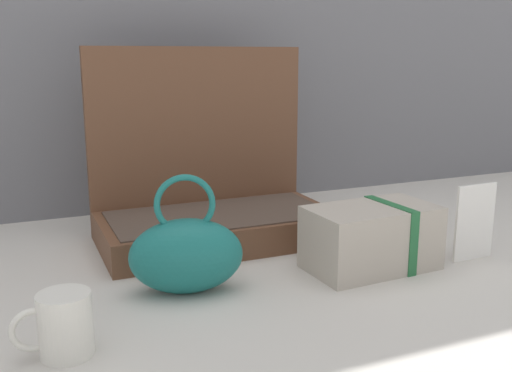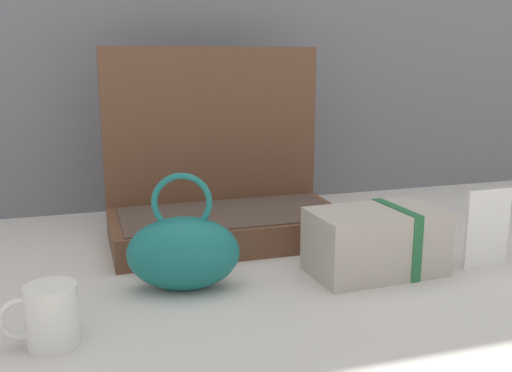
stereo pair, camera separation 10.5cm
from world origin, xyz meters
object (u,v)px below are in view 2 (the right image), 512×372
cream_toiletry_bag (377,241)px  info_card_left (487,229)px  teal_pouch_handbag (183,251)px  coffee_mug (50,316)px  open_suitcase (223,193)px

cream_toiletry_bag → info_card_left: size_ratio=1.64×
teal_pouch_handbag → coffee_mug: bearing=-146.4°
cream_toiletry_bag → info_card_left: bearing=-10.3°
coffee_mug → open_suitcase: bearing=49.9°
open_suitcase → teal_pouch_handbag: size_ratio=2.37×
info_card_left → teal_pouch_handbag: bearing=171.9°
open_suitcase → teal_pouch_handbag: open_suitcase is taller
coffee_mug → info_card_left: info_card_left is taller
coffee_mug → cream_toiletry_bag: bearing=11.4°
open_suitcase → cream_toiletry_bag: size_ratio=2.01×
open_suitcase → coffee_mug: (-0.37, -0.43, -0.05)m
open_suitcase → teal_pouch_handbag: 0.32m
teal_pouch_handbag → info_card_left: 0.59m
cream_toiletry_bag → coffee_mug: cream_toiletry_bag is taller
open_suitcase → cream_toiletry_bag: open_suitcase is taller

